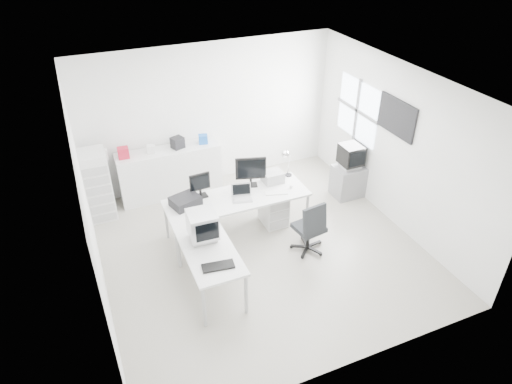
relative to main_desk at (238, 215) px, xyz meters
name	(u,v)px	position (x,y,z in m)	size (l,w,h in m)	color
floor	(261,248)	(0.20, -0.54, -0.38)	(5.00, 5.00, 0.01)	beige
ceiling	(262,86)	(0.20, -0.54, 2.42)	(5.00, 5.00, 0.01)	white
back_wall	(209,115)	(0.20, 1.96, 1.02)	(5.00, 0.02, 2.80)	silver
left_wall	(88,214)	(-2.30, -0.54, 1.02)	(0.02, 5.00, 2.80)	silver
right_wall	(397,147)	(2.70, -0.54, 1.02)	(0.02, 5.00, 2.80)	silver
window	(357,110)	(2.68, 0.66, 1.23)	(0.02, 1.20, 1.10)	white
wall_picture	(397,117)	(2.67, -0.44, 1.52)	(0.04, 0.90, 0.60)	black
main_desk	(238,215)	(0.00, 0.00, 0.00)	(2.40, 0.80, 0.75)	silver
side_desk	(210,269)	(-0.85, -1.10, 0.00)	(0.70, 1.40, 0.75)	silver
drawer_pedestal	(274,208)	(0.70, 0.05, -0.08)	(0.40, 0.50, 0.60)	silver
inkjet_printer	(185,201)	(-0.85, 0.10, 0.45)	(0.44, 0.34, 0.16)	black
lcd_monitor_small	(200,185)	(-0.55, 0.25, 0.59)	(0.34, 0.20, 0.43)	black
lcd_monitor_large	(251,172)	(0.35, 0.25, 0.65)	(0.52, 0.21, 0.54)	black
laptop	(242,194)	(0.05, -0.10, 0.48)	(0.33, 0.34, 0.22)	#B7B7BA
white_keyboard	(276,193)	(0.65, -0.15, 0.38)	(0.38, 0.12, 0.02)	silver
white_mouse	(291,187)	(0.95, -0.10, 0.40)	(0.06, 0.06, 0.06)	silver
laser_printer	(273,177)	(0.75, 0.22, 0.47)	(0.34, 0.29, 0.20)	#9E9E9E
desk_lamp	(289,165)	(1.10, 0.30, 0.59)	(0.15, 0.15, 0.44)	silver
crt_monitor	(202,225)	(-0.85, -0.85, 0.63)	(0.45, 0.45, 0.51)	#B7B7BA
black_keyboard	(218,266)	(-0.85, -1.50, 0.39)	(0.44, 0.18, 0.03)	black
office_chair	(309,225)	(0.91, -0.86, 0.12)	(0.57, 0.57, 0.99)	#292C2E
tv_cabinet	(348,181)	(2.42, 0.32, -0.06)	(0.57, 0.47, 0.62)	slate
crt_tv	(351,157)	(2.42, 0.32, 0.47)	(0.50, 0.48, 0.45)	black
sideboard	(170,172)	(-0.73, 1.70, 0.11)	(1.94, 0.49, 0.97)	silver
clutter_box_a	(123,153)	(-1.53, 1.70, 0.69)	(0.19, 0.17, 0.19)	#AE182D
clutter_box_b	(151,149)	(-1.03, 1.70, 0.67)	(0.14, 0.12, 0.14)	silver
clutter_box_c	(177,143)	(-0.53, 1.70, 0.70)	(0.21, 0.19, 0.21)	black
clutter_box_d	(203,139)	(-0.03, 1.70, 0.68)	(0.17, 0.15, 0.17)	blue
clutter_bottle	(106,154)	(-1.83, 1.74, 0.71)	(0.07, 0.07, 0.22)	silver
filing_cabinet	(98,185)	(-2.08, 1.47, 0.27)	(0.45, 0.54, 1.30)	silver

